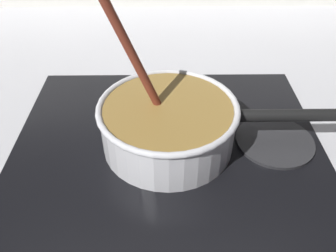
{
  "coord_description": "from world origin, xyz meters",
  "views": [
    {
      "loc": [
        0.09,
        -0.4,
        0.44
      ],
      "look_at": [
        0.09,
        0.07,
        0.05
      ],
      "focal_mm": 37.12,
      "sensor_mm": 36.0,
      "label": 1
    }
  ],
  "objects": [
    {
      "name": "ground",
      "position": [
        0.0,
        0.0,
        -0.02
      ],
      "size": [
        2.4,
        1.6,
        0.04
      ],
      "primitive_type": "cube",
      "color": "#B7B7BC"
    },
    {
      "name": "hob_plate",
      "position": [
        0.09,
        0.07,
        0.01
      ],
      "size": [
        0.56,
        0.48,
        0.01
      ],
      "primitive_type": "cube",
      "color": "black",
      "rests_on": "ground"
    },
    {
      "name": "burner_ring",
      "position": [
        0.09,
        0.07,
        0.02
      ],
      "size": [
        0.17,
        0.17,
        0.01
      ],
      "primitive_type": "torus",
      "color": "#592D0C",
      "rests_on": "hob_plate"
    },
    {
      "name": "spare_burner",
      "position": [
        0.29,
        0.07,
        0.01
      ],
      "size": [
        0.14,
        0.14,
        0.01
      ],
      "primitive_type": "cylinder",
      "color": "#262628",
      "rests_on": "hob_plate"
    },
    {
      "name": "cooking_pan",
      "position": [
        0.1,
        0.07,
        0.06
      ],
      "size": [
        0.42,
        0.24,
        0.31
      ],
      "color": "silver",
      "rests_on": "hob_plate"
    }
  ]
}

